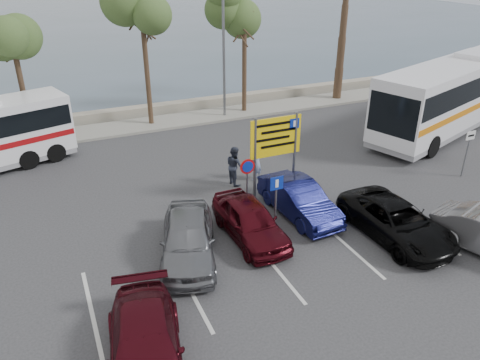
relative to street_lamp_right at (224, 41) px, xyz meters
name	(u,v)px	position (x,y,z in m)	size (l,w,h in m)	color
ground	(290,241)	(-3.00, -13.52, -4.60)	(120.00, 120.00, 0.00)	#313133
kerb_strip	(176,121)	(-3.00, 0.48, -4.52)	(44.00, 2.40, 0.15)	gray
seawall	(167,108)	(-3.00, 2.48, -4.30)	(48.00, 0.80, 0.60)	gray
sea	(81,23)	(-3.00, 46.48, -4.59)	(140.00, 140.00, 0.00)	#384F59
tree_left	(9,26)	(-11.00, 0.48, 1.41)	(3.20, 3.20, 7.20)	#382619
tree_mid	(141,6)	(-4.50, 0.48, 2.06)	(3.20, 3.20, 8.00)	#382619
tree_right	(245,10)	(1.50, 0.48, 1.57)	(3.20, 3.20, 7.40)	#382619
street_lamp_right	(224,41)	(0.00, 0.00, 0.00)	(0.45, 1.15, 8.01)	slate
direction_sign	(276,143)	(-2.00, -10.32, -2.17)	(2.20, 0.12, 3.60)	slate
sign_no_stop	(247,178)	(-3.60, -11.13, -3.02)	(0.60, 0.08, 2.35)	slate
sign_parking	(276,196)	(-3.20, -12.73, -3.13)	(0.50, 0.07, 2.25)	slate
sign_taxi	(468,148)	(6.80, -12.03, -3.18)	(0.50, 0.07, 2.20)	slate
lane_markings	(275,264)	(-4.14, -14.52, -4.60)	(12.02, 4.20, 0.01)	silver
coach_bus_right	(454,97)	(11.05, -7.02, -2.70)	(13.35, 6.94, 4.10)	white
car_silver_a	(188,238)	(-6.60, -12.97, -3.85)	(1.77, 4.40, 1.50)	slate
car_blue	(299,199)	(-1.80, -12.02, -3.92)	(1.44, 4.14, 1.36)	#0E1145
car_maroon	(146,349)	(-9.00, -17.02, -3.95)	(1.83, 4.50, 1.30)	#440B14
car_red	(250,221)	(-4.20, -12.70, -3.91)	(1.64, 4.07, 1.39)	#440911
suv_black	(396,221)	(0.60, -14.75, -3.95)	(2.16, 4.69, 1.30)	black
pedestrian_near	(256,162)	(-1.95, -8.52, -3.75)	(0.62, 0.41, 1.70)	#8C9ECC
pedestrian_far	(235,166)	(-3.00, -8.50, -3.73)	(0.84, 0.66, 1.73)	#2D3243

